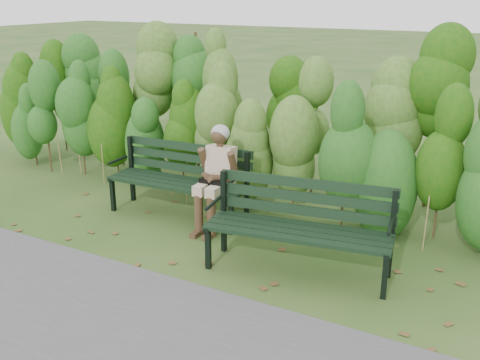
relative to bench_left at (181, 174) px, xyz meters
The scene contains 7 objects.
ground 1.37m from the bench_left, 30.91° to the right, with size 80.00×80.00×0.00m, color #234916.
footpath 3.09m from the bench_left, 69.32° to the right, with size 60.00×2.50×0.01m, color #474749.
hedge_band 1.76m from the bench_left, 48.65° to the left, with size 11.04×1.67×2.42m.
leaf_litter 1.54m from the bench_left, 22.98° to the right, with size 5.76×2.10×0.01m.
bench_left is the anchor object (origin of this frame).
bench_right 2.18m from the bench_left, 19.19° to the right, with size 2.06×0.95×0.99m.
seated_woman 0.70m from the bench_left, 13.69° to the right, with size 0.52×0.76×1.34m.
Camera 1 is at (3.12, -5.29, 2.93)m, focal length 42.00 mm.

